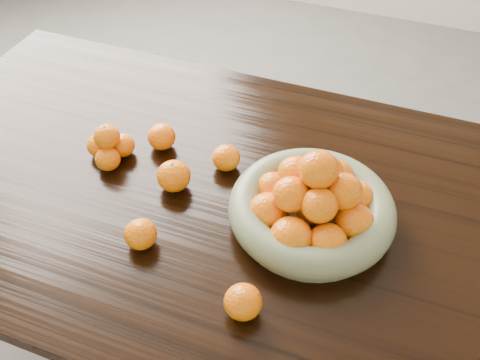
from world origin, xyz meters
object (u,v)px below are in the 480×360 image
(dining_table, at_px, (260,227))
(orange_pyramid, at_px, (109,146))
(fruit_bowl, at_px, (313,205))
(loose_orange_0, at_px, (174,176))

(dining_table, relative_size, orange_pyramid, 16.29)
(dining_table, relative_size, fruit_bowl, 5.32)
(loose_orange_0, bearing_deg, dining_table, 6.47)
(dining_table, bearing_deg, loose_orange_0, -173.53)
(dining_table, xyz_separation_m, fruit_bowl, (0.12, -0.02, 0.15))
(dining_table, height_order, orange_pyramid, orange_pyramid)
(dining_table, xyz_separation_m, orange_pyramid, (-0.41, 0.01, 0.13))
(fruit_bowl, height_order, loose_orange_0, fruit_bowl)
(dining_table, distance_m, orange_pyramid, 0.44)
(fruit_bowl, bearing_deg, dining_table, 173.11)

